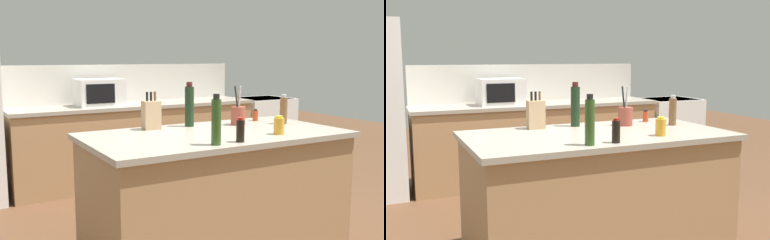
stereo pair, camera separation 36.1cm
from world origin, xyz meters
TOP-DOWN VIEW (x-y plane):
  - back_counter_run at (0.30, 2.20)m, footprint 2.97×0.66m
  - wall_backsplash at (0.30, 2.52)m, footprint 2.93×0.03m
  - kitchen_island at (0.00, 0.00)m, footprint 1.93×1.02m
  - range_oven at (2.20, 2.20)m, footprint 0.76×0.65m
  - microwave at (-0.16, 2.20)m, footprint 0.52×0.39m
  - knife_block at (-0.35, 0.37)m, footprint 0.14×0.11m
  - utensil_crock at (0.37, 0.23)m, footprint 0.12×0.12m
  - soy_sauce_bottle at (-0.06, -0.40)m, footprint 0.06×0.06m
  - wine_bottle at (-0.02, 0.35)m, footprint 0.07×0.07m
  - pepper_grinder at (0.73, 0.09)m, footprint 0.06×0.06m
  - honey_jar at (0.36, -0.29)m, footprint 0.08×0.08m
  - olive_oil_bottle at (-0.25, -0.40)m, footprint 0.06×0.06m
  - spice_jar_paprika at (0.63, 0.34)m, footprint 0.05×0.05m

SIDE VIEW (x-z plane):
  - range_oven at x=2.20m, z-range 0.01..0.93m
  - back_counter_run at x=0.30m, z-range 0.00..0.94m
  - kitchen_island at x=0.00m, z-range 0.00..0.94m
  - spice_jar_paprika at x=0.63m, z-range 0.94..1.04m
  - honey_jar at x=0.36m, z-range 0.94..1.07m
  - soy_sauce_bottle at x=-0.06m, z-range 0.94..1.10m
  - utensil_crock at x=0.37m, z-range 0.86..1.18m
  - knife_block at x=-0.35m, z-range 0.91..1.20m
  - pepper_grinder at x=0.73m, z-range 0.93..1.18m
  - microwave at x=-0.16m, z-range 0.94..1.25m
  - olive_oil_bottle at x=-0.25m, z-range 0.93..1.26m
  - wine_bottle at x=-0.02m, z-range 0.93..1.29m
  - wall_backsplash at x=0.30m, z-range 0.94..1.40m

